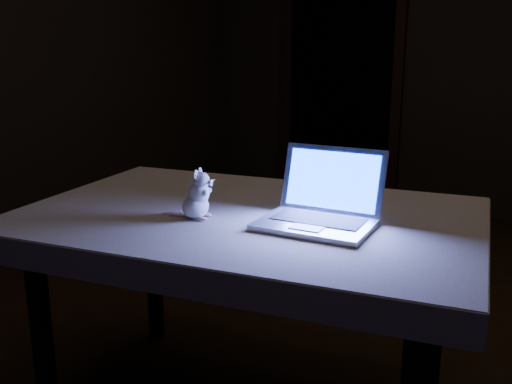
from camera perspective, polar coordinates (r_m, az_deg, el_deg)
The scene contains 7 objects.
floor at distance 2.50m, azimuth 9.95°, elevation -16.51°, with size 5.00×5.00×0.00m, color black.
back_wall at distance 4.59m, azimuth 21.86°, elevation 13.73°, with size 4.50×0.04×2.60m, color black.
doorway at distance 4.88m, azimuth 8.49°, elevation 11.80°, with size 1.06×0.36×2.13m, color black, non-canonical shape.
table at distance 2.01m, azimuth -0.76°, elevation -12.38°, with size 1.38×0.89×0.74m, color black, non-canonical shape.
tablecloth at distance 1.82m, azimuth 0.05°, elevation -3.96°, with size 1.47×0.98×0.09m, color beige, non-canonical shape.
laptop at distance 1.69m, azimuth 5.98°, elevation 0.11°, with size 0.33×0.29×0.23m, color #ACACB0, non-canonical shape.
plush_mouse at distance 1.79m, azimuth -6.09°, elevation -0.18°, with size 0.12×0.12×0.16m, color silver, non-canonical shape.
Camera 1 is at (0.69, -2.04, 1.28)m, focal length 40.00 mm.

